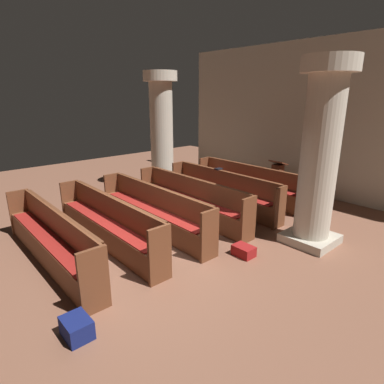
{
  "coord_description": "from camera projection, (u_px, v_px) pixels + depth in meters",
  "views": [
    {
      "loc": [
        4.8,
        -3.08,
        2.98
      ],
      "look_at": [
        -0.62,
        1.73,
        0.75
      ],
      "focal_mm": 29.86,
      "sensor_mm": 36.0,
      "label": 1
    }
  ],
  "objects": [
    {
      "name": "lectern",
      "position": [
        277.0,
        181.0,
        9.73
      ],
      "size": [
        0.48,
        0.45,
        1.08
      ],
      "color": "#492215",
      "rests_on": "ground"
    },
    {
      "name": "kneeler_box_red",
      "position": [
        244.0,
        251.0,
        6.12
      ],
      "size": [
        0.4,
        0.29,
        0.2
      ],
      "primitive_type": "cube",
      "color": "maroon",
      "rests_on": "ground"
    },
    {
      "name": "pew_row_1",
      "position": [
        222.0,
        189.0,
        8.59
      ],
      "size": [
        3.7,
        0.46,
        0.99
      ],
      "color": "brown",
      "rests_on": "ground"
    },
    {
      "name": "pew_row_3",
      "position": [
        153.0,
        208.0,
        7.16
      ],
      "size": [
        3.7,
        0.46,
        0.99
      ],
      "color": "brown",
      "rests_on": "ground"
    },
    {
      "name": "pew_row_0",
      "position": [
        248.0,
        182.0,
        9.31
      ],
      "size": [
        3.7,
        0.47,
        0.99
      ],
      "color": "brown",
      "rests_on": "ground"
    },
    {
      "name": "ground_plane",
      "position": [
        147.0,
        253.0,
        6.26
      ],
      "size": [
        19.2,
        19.2,
        0.0
      ],
      "primitive_type": "plane",
      "color": "brown"
    },
    {
      "name": "pew_row_5",
      "position": [
        50.0,
        237.0,
        5.73
      ],
      "size": [
        3.7,
        0.47,
        0.99
      ],
      "color": "brown",
      "rests_on": "ground"
    },
    {
      "name": "hymn_book",
      "position": [
        218.0,
        169.0,
        8.8
      ],
      "size": [
        0.15,
        0.21,
        0.03
      ],
      "primitive_type": "cube",
      "color": "black",
      "rests_on": "pew_row_1"
    },
    {
      "name": "pew_row_2",
      "position": [
        191.0,
        198.0,
        7.88
      ],
      "size": [
        3.7,
        0.46,
        0.99
      ],
      "color": "brown",
      "rests_on": "ground"
    },
    {
      "name": "kneeler_box_navy",
      "position": [
        77.0,
        328.0,
        4.07
      ],
      "size": [
        0.41,
        0.32,
        0.26
      ],
      "primitive_type": "cube",
      "color": "navy",
      "rests_on": "ground"
    },
    {
      "name": "back_wall",
      "position": [
        315.0,
        120.0,
        9.46
      ],
      "size": [
        10.0,
        0.16,
        4.5
      ],
      "primitive_type": "cube",
      "color": "beige",
      "rests_on": "ground"
    },
    {
      "name": "pillar_aisle_side",
      "position": [
        320.0,
        153.0,
        6.15
      ],
      "size": [
        1.04,
        1.04,
        3.65
      ],
      "color": "#B6AD9A",
      "rests_on": "ground"
    },
    {
      "name": "pillar_far_side",
      "position": [
        162.0,
        130.0,
        10.07
      ],
      "size": [
        1.04,
        1.04,
        3.65
      ],
      "color": "#B6AD9A",
      "rests_on": "ground"
    },
    {
      "name": "pew_row_4",
      "position": [
        107.0,
        221.0,
        6.45
      ],
      "size": [
        3.7,
        0.46,
        0.99
      ],
      "color": "brown",
      "rests_on": "ground"
    }
  ]
}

